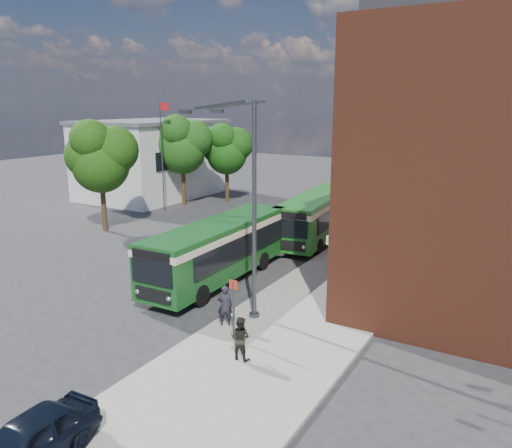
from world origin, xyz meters
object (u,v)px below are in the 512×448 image
Objects in this scene: bus_front at (220,245)px; bus_rear at (318,213)px; parked_car at (28,442)px; street_lamp at (246,207)px.

bus_rear is (1.21, 9.64, -0.00)m from bus_front.
parked_car is (2.50, -23.43, -1.04)m from bus_rear.
bus_front is 9.72m from bus_rear.
bus_front is 1.00× the size of bus_rear.
parked_car is (0.04, -10.42, -4.00)m from street_lamp.
bus_rear reaches higher than parked_car.
street_lamp is at bearing -42.62° from bus_front.
bus_front is at bearing 137.38° from street_lamp.
bus_rear is at bearing 100.70° from street_lamp.
street_lamp is 0.85× the size of bus_front.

